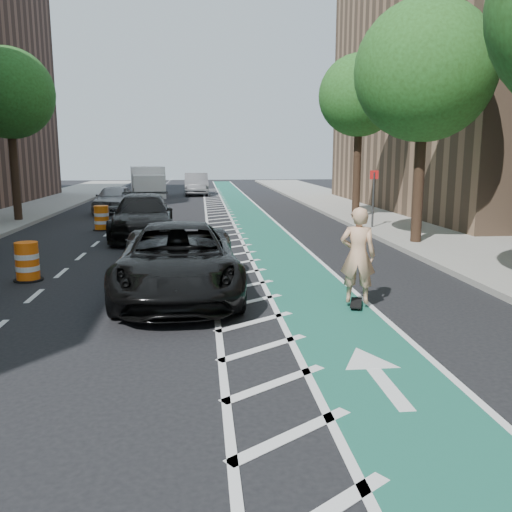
{
  "coord_description": "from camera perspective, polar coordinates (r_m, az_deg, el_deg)",
  "views": [
    {
      "loc": [
        0.53,
        -9.72,
        3.09
      ],
      "look_at": [
        1.61,
        0.9,
        1.1
      ],
      "focal_mm": 38.0,
      "sensor_mm": 36.0,
      "label": 1
    }
  ],
  "objects": [
    {
      "name": "tree_r_d",
      "position": [
        26.89,
        10.54,
        16.13
      ],
      "size": [
        4.2,
        4.2,
        7.9
      ],
      "color": "#382619",
      "rests_on": "ground"
    },
    {
      "name": "car_grey",
      "position": [
        43.21,
        -6.31,
        7.54
      ],
      "size": [
        1.91,
        5.19,
        1.7
      ],
      "primitive_type": "imported",
      "rotation": [
        0.0,
        0.0,
        0.02
      ],
      "color": "slate",
      "rests_on": "ground"
    },
    {
      "name": "box_truck",
      "position": [
        42.08,
        -11.28,
        7.57
      ],
      "size": [
        3.06,
        5.62,
        2.23
      ],
      "rotation": [
        0.0,
        0.0,
        0.14
      ],
      "color": "white",
      "rests_on": "ground"
    },
    {
      "name": "bike_lane",
      "position": [
        20.11,
        1.31,
        1.75
      ],
      "size": [
        2.0,
        90.0,
        0.01
      ],
      "primitive_type": "cube",
      "color": "#1A5C4B",
      "rests_on": "ground"
    },
    {
      "name": "curb_right",
      "position": [
        20.99,
        12.35,
        2.08
      ],
      "size": [
        0.12,
        90.0,
        0.16
      ],
      "primitive_type": "cube",
      "color": "gray",
      "rests_on": "ground"
    },
    {
      "name": "building_right_far",
      "position": [
        34.82,
        25.12,
        20.24
      ],
      "size": [
        14.0,
        22.0,
        19.0
      ],
      "primitive_type": "cube",
      "color": "#84664C",
      "rests_on": "ground"
    },
    {
      "name": "car_silver",
      "position": [
        30.84,
        -14.68,
        5.87
      ],
      "size": [
        2.03,
        4.47,
        1.49
      ],
      "primitive_type": "imported",
      "rotation": [
        0.0,
        0.0,
        -0.06
      ],
      "color": "#9D9CA1",
      "rests_on": "ground"
    },
    {
      "name": "tree_r_c",
      "position": [
        19.38,
        17.49,
        18.06
      ],
      "size": [
        4.2,
        4.2,
        7.9
      ],
      "color": "#382619",
      "rests_on": "ground"
    },
    {
      "name": "suv_far",
      "position": [
        20.98,
        -11.85,
        4.11
      ],
      "size": [
        2.55,
        5.69,
        1.62
      ],
      "primitive_type": "imported",
      "rotation": [
        0.0,
        0.0,
        0.05
      ],
      "color": "black",
      "rests_on": "ground"
    },
    {
      "name": "barrel_c",
      "position": [
        28.27,
        -11.78,
        4.87
      ],
      "size": [
        0.6,
        0.6,
        0.82
      ],
      "color": "orange",
      "rests_on": "ground"
    },
    {
      "name": "barrel_b",
      "position": [
        23.5,
        -15.94,
        3.8
      ],
      "size": [
        0.75,
        0.75,
        1.02
      ],
      "color": "orange",
      "rests_on": "ground"
    },
    {
      "name": "buffer_strip",
      "position": [
        19.98,
        -2.97,
        1.68
      ],
      "size": [
        1.4,
        90.0,
        0.01
      ],
      "primitive_type": "cube",
      "color": "silver",
      "rests_on": "ground"
    },
    {
      "name": "skateboarder",
      "position": [
        11.19,
        10.67,
        0.08
      ],
      "size": [
        0.83,
        0.67,
        1.97
      ],
      "primitive_type": "imported",
      "rotation": [
        0.0,
        0.0,
        2.83
      ],
      "color": "tan",
      "rests_on": "skateboard"
    },
    {
      "name": "sidewalk_right",
      "position": [
        21.87,
        18.47,
        2.1
      ],
      "size": [
        5.0,
        90.0,
        0.15
      ],
      "primitive_type": "cube",
      "color": "gray",
      "rests_on": "ground"
    },
    {
      "name": "skateboard",
      "position": [
        11.41,
        10.49,
        -4.88
      ],
      "size": [
        0.46,
        0.82,
        0.11
      ],
      "rotation": [
        0.0,
        0.0,
        -0.32
      ],
      "color": "black",
      "rests_on": "ground"
    },
    {
      "name": "ground",
      "position": [
        10.21,
        -8.58,
        -7.17
      ],
      "size": [
        120.0,
        120.0,
        0.0
      ],
      "primitive_type": "plane",
      "color": "black",
      "rests_on": "ground"
    },
    {
      "name": "tree_l_d",
      "position": [
        27.2,
        -24.78,
        15.3
      ],
      "size": [
        4.2,
        4.2,
        7.9
      ],
      "color": "#382619",
      "rests_on": "ground"
    },
    {
      "name": "suv_near",
      "position": [
        12.17,
        -8.21,
        -0.41
      ],
      "size": [
        2.78,
        5.79,
        1.59
      ],
      "primitive_type": "imported",
      "rotation": [
        0.0,
        0.0,
        0.02
      ],
      "color": "black",
      "rests_on": "ground"
    },
    {
      "name": "barrel_a",
      "position": [
        14.62,
        -22.94,
        -0.64
      ],
      "size": [
        0.71,
        0.71,
        0.97
      ],
      "color": "#FF640D",
      "rests_on": "ground"
    },
    {
      "name": "sign_post",
      "position": [
        22.91,
        12.24,
        5.98
      ],
      "size": [
        0.35,
        0.08,
        2.47
      ],
      "color": "#4C4C4C",
      "rests_on": "ground"
    }
  ]
}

